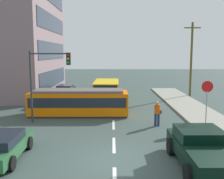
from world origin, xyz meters
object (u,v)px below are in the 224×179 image
object	(u,v)px
streetcar_tram	(79,102)
city_bus	(106,89)
pedestrian_crossing	(157,112)
pickup_truck_parked	(202,149)
parked_sedan_near	(0,146)
utility_pole_mid	(191,58)
stop_sign	(207,93)
traffic_light_mast	(47,73)
parked_sedan_far	(65,90)
parked_sedan_mid	(53,99)

from	to	relation	value
streetcar_tram	city_bus	world-z (taller)	streetcar_tram
city_bus	pedestrian_crossing	xyz separation A→B (m)	(3.58, -10.27, -0.17)
pedestrian_crossing	pickup_truck_parked	bearing A→B (deg)	-82.78
pickup_truck_parked	city_bus	bearing A→B (deg)	104.74
city_bus	parked_sedan_near	size ratio (longest dim) A/B	1.39
utility_pole_mid	stop_sign	bearing A→B (deg)	-101.62
streetcar_tram	pedestrian_crossing	world-z (taller)	streetcar_tram
utility_pole_mid	parked_sedan_near	bearing A→B (deg)	-127.82
traffic_light_mast	city_bus	bearing A→B (deg)	67.15
city_bus	utility_pole_mid	bearing A→B (deg)	12.49
parked_sedan_near	parked_sedan_far	world-z (taller)	same
city_bus	parked_sedan_near	distance (m)	16.51
pedestrian_crossing	traffic_light_mast	xyz separation A→B (m)	(-7.50, 0.98, 2.56)
pedestrian_crossing	parked_sedan_near	bearing A→B (deg)	-145.44
parked_sedan_far	pickup_truck_parked	bearing A→B (deg)	-64.85
parked_sedan_near	parked_sedan_mid	bearing A→B (deg)	91.61
traffic_light_mast	utility_pole_mid	bearing A→B (deg)	40.52
pickup_truck_parked	parked_sedan_far	size ratio (longest dim) A/B	1.10
parked_sedan_mid	stop_sign	distance (m)	13.83
streetcar_tram	parked_sedan_near	bearing A→B (deg)	-105.96
streetcar_tram	traffic_light_mast	world-z (taller)	traffic_light_mast
pickup_truck_parked	traffic_light_mast	distance (m)	11.48
parked_sedan_mid	traffic_light_mast	xyz separation A→B (m)	(0.98, -6.21, 2.88)
pedestrian_crossing	pickup_truck_parked	size ratio (longest dim) A/B	0.33
parked_sedan_mid	parked_sedan_far	distance (m)	6.12
parked_sedan_far	traffic_light_mast	xyz separation A→B (m)	(0.97, -12.34, 2.88)
pickup_truck_parked	parked_sedan_far	bearing A→B (deg)	115.15
pedestrian_crossing	streetcar_tram	bearing A→B (deg)	150.03
city_bus	utility_pole_mid	world-z (taller)	utility_pole_mid
pickup_truck_parked	parked_sedan_far	world-z (taller)	pickup_truck_parked
parked_sedan_near	parked_sedan_far	bearing A→B (deg)	91.04
stop_sign	parked_sedan_far	bearing A→B (deg)	131.67
city_bus	streetcar_tram	bearing A→B (deg)	-105.97
streetcar_tram	pedestrian_crossing	xyz separation A→B (m)	(5.60, -3.23, -0.10)
parked_sedan_mid	pickup_truck_parked	bearing A→B (deg)	-55.73
streetcar_tram	city_bus	size ratio (longest dim) A/B	1.30
utility_pole_mid	traffic_light_mast	bearing A→B (deg)	-139.48
stop_sign	traffic_light_mast	world-z (taller)	traffic_light_mast
city_bus	utility_pole_mid	size ratio (longest dim) A/B	0.71
pickup_truck_parked	pedestrian_crossing	bearing A→B (deg)	97.22
parked_sedan_far	traffic_light_mast	size ratio (longest dim) A/B	0.91
city_bus	parked_sedan_mid	xyz separation A→B (m)	(-4.90, -3.08, -0.49)
city_bus	pedestrian_crossing	distance (m)	10.88
streetcar_tram	pickup_truck_parked	world-z (taller)	streetcar_tram
pedestrian_crossing	utility_pole_mid	bearing A→B (deg)	64.82
stop_sign	parked_sedan_near	bearing A→B (deg)	-153.44
utility_pole_mid	pickup_truck_parked	bearing A→B (deg)	-104.85
stop_sign	utility_pole_mid	world-z (taller)	utility_pole_mid
parked_sedan_mid	parked_sedan_far	world-z (taller)	same
streetcar_tram	parked_sedan_near	distance (m)	9.19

